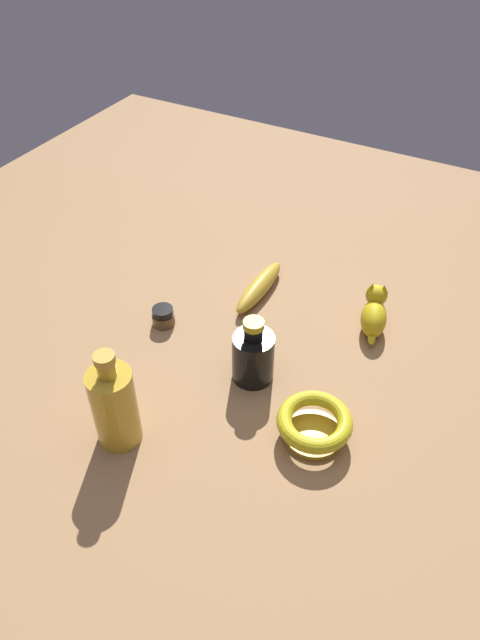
% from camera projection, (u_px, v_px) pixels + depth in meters
% --- Properties ---
extents(ground, '(2.00, 2.00, 0.00)m').
position_uv_depth(ground, '(240.00, 353.00, 1.17)').
color(ground, '#936D47').
extents(cat_figurine, '(0.12, 0.08, 0.09)m').
position_uv_depth(cat_figurine, '(374.00, 313.00, 1.20)').
color(cat_figurine, '#B89F14').
rests_on(cat_figurine, ground).
extents(nail_polish_jar, '(0.05, 0.05, 0.04)m').
position_uv_depth(nail_polish_jar, '(164.00, 316.00, 1.22)').
color(nail_polish_jar, brown).
rests_on(nail_polish_jar, ground).
extents(bottle_tall, '(0.08, 0.08, 0.20)m').
position_uv_depth(bottle_tall, '(114.00, 405.00, 0.97)').
color(bottle_tall, gold).
rests_on(bottle_tall, ground).
extents(bottle_short, '(0.08, 0.08, 0.14)m').
position_uv_depth(bottle_short, '(253.00, 355.00, 1.09)').
color(bottle_short, black).
rests_on(bottle_short, ground).
extents(banana, '(0.20, 0.04, 0.04)m').
position_uv_depth(banana, '(259.00, 287.00, 1.30)').
color(banana, '#B59028').
rests_on(banana, ground).
extents(bowl, '(0.13, 0.13, 0.05)m').
position_uv_depth(bowl, '(314.00, 424.00, 1.00)').
color(bowl, '#B58E21').
rests_on(bowl, ground).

